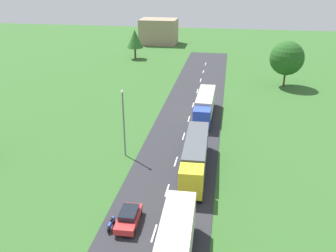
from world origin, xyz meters
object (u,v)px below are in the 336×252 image
at_px(tree_maple, 287,58).
at_px(distant_building, 159,31).
at_px(tree_oak, 135,39).
at_px(truck_second, 195,155).
at_px(motorcycle_courier, 111,223).
at_px(lamppost_second, 124,120).
at_px(car_second, 129,217).
at_px(truck_third, 205,105).

relative_size(tree_maple, distant_building, 0.81).
bearing_deg(tree_oak, distant_building, 84.26).
relative_size(truck_second, tree_maple, 1.49).
bearing_deg(tree_oak, motorcycle_courier, -77.72).
xyz_separation_m(lamppost_second, distant_building, (-9.77, 73.79, -1.05)).
bearing_deg(car_second, tree_maple, 67.82).
distance_m(truck_second, truck_third, 17.20).
height_order(truck_second, distant_building, distant_building).
bearing_deg(motorcycle_courier, car_second, 26.98).
height_order(lamppost_second, distant_building, lamppost_second).
bearing_deg(tree_oak, lamppost_second, -77.22).
distance_m(car_second, tree_oak, 67.68).
bearing_deg(lamppost_second, tree_oak, 102.78).
bearing_deg(car_second, distant_building, 98.99).
relative_size(truck_second, motorcycle_courier, 6.83).
distance_m(truck_third, distant_building, 61.96).
relative_size(lamppost_second, distant_building, 0.78).
relative_size(lamppost_second, tree_maple, 0.96).
height_order(truck_second, lamppost_second, lamppost_second).
xyz_separation_m(truck_second, car_second, (-5.00, -10.65, -1.30)).
bearing_deg(truck_second, motorcycle_courier, -119.51).
relative_size(truck_third, car_second, 3.01).
height_order(tree_maple, distant_building, tree_maple).
bearing_deg(distant_building, lamppost_second, -82.46).
relative_size(truck_third, lamppost_second, 1.44).
bearing_deg(motorcycle_courier, distant_building, 97.99).
bearing_deg(truck_third, tree_oak, 118.73).
xyz_separation_m(tree_maple, distant_building, (-32.90, 39.95, -1.90)).
bearing_deg(tree_oak, truck_third, -61.27).
distance_m(lamppost_second, tree_oak, 53.84).
xyz_separation_m(truck_third, tree_maple, (14.31, 19.13, 3.56)).
xyz_separation_m(tree_oak, distant_building, (2.14, 21.28, -1.36)).
xyz_separation_m(car_second, tree_oak, (-15.89, 65.65, 4.27)).
bearing_deg(truck_second, lamppost_second, 164.48).
relative_size(lamppost_second, tree_oak, 1.16).
xyz_separation_m(truck_second, tree_maple, (14.15, 36.34, 3.51)).
bearing_deg(car_second, truck_third, 80.15).
bearing_deg(truck_third, car_second, -99.85).
bearing_deg(motorcycle_courier, tree_maple, 66.66).
relative_size(motorcycle_courier, lamppost_second, 0.23).
distance_m(truck_second, car_second, 11.84).
distance_m(motorcycle_courier, tree_oak, 68.09).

